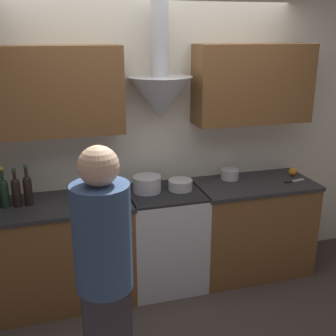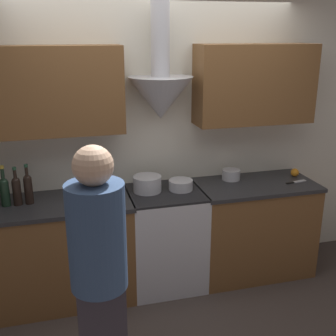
{
  "view_description": "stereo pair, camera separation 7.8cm",
  "coord_description": "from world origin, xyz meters",
  "px_view_note": "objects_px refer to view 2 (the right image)",
  "views": [
    {
      "loc": [
        -0.93,
        -2.98,
        2.25
      ],
      "look_at": [
        0.0,
        0.24,
        1.16
      ],
      "focal_mm": 45.0,
      "sensor_mm": 36.0,
      "label": 1
    },
    {
      "loc": [
        -0.86,
        -3.0,
        2.25
      ],
      "look_at": [
        0.0,
        0.24,
        1.16
      ],
      "focal_mm": 45.0,
      "sensor_mm": 36.0,
      "label": 2
    }
  ],
  "objects_px": {
    "person_foreground_left": "(99,274)",
    "stove_range": "(165,238)",
    "wine_bottle_6": "(17,189)",
    "orange_fruit": "(295,172)",
    "wine_bottle_7": "(28,187)",
    "stock_pot": "(147,184)",
    "saucepan": "(231,175)",
    "wine_bottle_5": "(5,190)",
    "mixing_bowl": "(181,185)"
  },
  "relations": [
    {
      "from": "wine_bottle_7",
      "to": "mixing_bowl",
      "type": "height_order",
      "value": "wine_bottle_7"
    },
    {
      "from": "stove_range",
      "to": "mixing_bowl",
      "type": "distance_m",
      "value": 0.52
    },
    {
      "from": "saucepan",
      "to": "orange_fruit",
      "type": "bearing_deg",
      "value": -6.82
    },
    {
      "from": "wine_bottle_6",
      "to": "orange_fruit",
      "type": "relative_size",
      "value": 4.13
    },
    {
      "from": "wine_bottle_6",
      "to": "wine_bottle_7",
      "type": "distance_m",
      "value": 0.09
    },
    {
      "from": "person_foreground_left",
      "to": "stove_range",
      "type": "bearing_deg",
      "value": 60.47
    },
    {
      "from": "wine_bottle_7",
      "to": "saucepan",
      "type": "height_order",
      "value": "wine_bottle_7"
    },
    {
      "from": "wine_bottle_5",
      "to": "wine_bottle_7",
      "type": "distance_m",
      "value": 0.18
    },
    {
      "from": "saucepan",
      "to": "person_foreground_left",
      "type": "height_order",
      "value": "person_foreground_left"
    },
    {
      "from": "stove_range",
      "to": "wine_bottle_6",
      "type": "distance_m",
      "value": 1.36
    },
    {
      "from": "wine_bottle_5",
      "to": "saucepan",
      "type": "relative_size",
      "value": 1.97
    },
    {
      "from": "mixing_bowl",
      "to": "wine_bottle_7",
      "type": "bearing_deg",
      "value": 179.3
    },
    {
      "from": "mixing_bowl",
      "to": "wine_bottle_6",
      "type": "bearing_deg",
      "value": 179.62
    },
    {
      "from": "stock_pot",
      "to": "orange_fruit",
      "type": "height_order",
      "value": "stock_pot"
    },
    {
      "from": "orange_fruit",
      "to": "wine_bottle_6",
      "type": "bearing_deg",
      "value": -178.77
    },
    {
      "from": "wine_bottle_7",
      "to": "person_foreground_left",
      "type": "xyz_separation_m",
      "value": [
        0.43,
        -1.27,
        -0.1
      ]
    },
    {
      "from": "stove_range",
      "to": "mixing_bowl",
      "type": "xyz_separation_m",
      "value": [
        0.15,
        0.01,
        0.5
      ]
    },
    {
      "from": "wine_bottle_5",
      "to": "wine_bottle_7",
      "type": "relative_size",
      "value": 1.0
    },
    {
      "from": "stove_range",
      "to": "wine_bottle_6",
      "type": "xyz_separation_m",
      "value": [
        -1.23,
        0.02,
        0.58
      ]
    },
    {
      "from": "stove_range",
      "to": "wine_bottle_7",
      "type": "relative_size",
      "value": 2.72
    },
    {
      "from": "wine_bottle_5",
      "to": "mixing_bowl",
      "type": "xyz_separation_m",
      "value": [
        1.47,
        -0.02,
        -0.09
      ]
    },
    {
      "from": "mixing_bowl",
      "to": "stock_pot",
      "type": "bearing_deg",
      "value": 172.42
    },
    {
      "from": "wine_bottle_7",
      "to": "wine_bottle_5",
      "type": "bearing_deg",
      "value": 179.15
    },
    {
      "from": "stove_range",
      "to": "saucepan",
      "type": "height_order",
      "value": "saucepan"
    },
    {
      "from": "orange_fruit",
      "to": "person_foreground_left",
      "type": "distance_m",
      "value": 2.42
    },
    {
      "from": "stove_range",
      "to": "wine_bottle_7",
      "type": "bearing_deg",
      "value": 178.6
    },
    {
      "from": "stock_pot",
      "to": "stove_range",
      "type": "bearing_deg",
      "value": -19.2
    },
    {
      "from": "stove_range",
      "to": "stock_pot",
      "type": "xyz_separation_m",
      "value": [
        -0.15,
        0.05,
        0.52
      ]
    },
    {
      "from": "saucepan",
      "to": "stove_range",
      "type": "bearing_deg",
      "value": -167.56
    },
    {
      "from": "stock_pot",
      "to": "person_foreground_left",
      "type": "bearing_deg",
      "value": -113.28
    },
    {
      "from": "wine_bottle_7",
      "to": "mixing_bowl",
      "type": "distance_m",
      "value": 1.29
    },
    {
      "from": "stove_range",
      "to": "mixing_bowl",
      "type": "height_order",
      "value": "mixing_bowl"
    },
    {
      "from": "stock_pot",
      "to": "orange_fruit",
      "type": "bearing_deg",
      "value": 0.95
    },
    {
      "from": "mixing_bowl",
      "to": "person_foreground_left",
      "type": "relative_size",
      "value": 0.13
    },
    {
      "from": "wine_bottle_6",
      "to": "saucepan",
      "type": "xyz_separation_m",
      "value": [
        1.91,
        0.13,
        -0.08
      ]
    },
    {
      "from": "person_foreground_left",
      "to": "stock_pot",
      "type": "bearing_deg",
      "value": 66.72
    },
    {
      "from": "stove_range",
      "to": "wine_bottle_7",
      "type": "xyz_separation_m",
      "value": [
        -1.14,
        0.03,
        0.59
      ]
    },
    {
      "from": "wine_bottle_5",
      "to": "mixing_bowl",
      "type": "height_order",
      "value": "wine_bottle_5"
    },
    {
      "from": "stock_pot",
      "to": "saucepan",
      "type": "height_order",
      "value": "stock_pot"
    },
    {
      "from": "wine_bottle_6",
      "to": "stock_pot",
      "type": "relative_size",
      "value": 1.29
    },
    {
      "from": "wine_bottle_6",
      "to": "person_foreground_left",
      "type": "xyz_separation_m",
      "value": [
        0.52,
        -1.27,
        -0.09
      ]
    },
    {
      "from": "wine_bottle_6",
      "to": "wine_bottle_7",
      "type": "height_order",
      "value": "wine_bottle_7"
    },
    {
      "from": "wine_bottle_6",
      "to": "orange_fruit",
      "type": "height_order",
      "value": "wine_bottle_6"
    },
    {
      "from": "wine_bottle_6",
      "to": "person_foreground_left",
      "type": "relative_size",
      "value": 0.19
    },
    {
      "from": "stove_range",
      "to": "person_foreground_left",
      "type": "distance_m",
      "value": 1.51
    },
    {
      "from": "stove_range",
      "to": "stock_pot",
      "type": "bearing_deg",
      "value": 160.8
    },
    {
      "from": "mixing_bowl",
      "to": "person_foreground_left",
      "type": "distance_m",
      "value": 1.52
    },
    {
      "from": "wine_bottle_7",
      "to": "saucepan",
      "type": "relative_size",
      "value": 1.96
    },
    {
      "from": "person_foreground_left",
      "to": "saucepan",
      "type": "bearing_deg",
      "value": 45.09
    },
    {
      "from": "wine_bottle_6",
      "to": "saucepan",
      "type": "relative_size",
      "value": 1.88
    }
  ]
}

